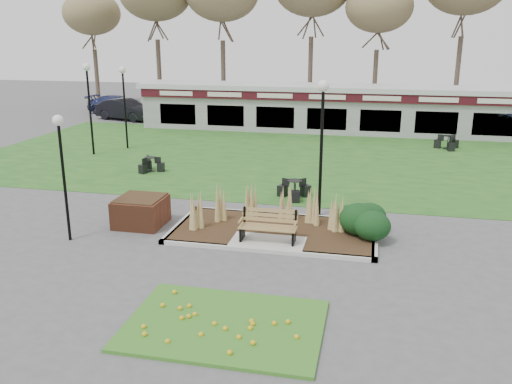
% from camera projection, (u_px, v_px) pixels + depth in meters
% --- Properties ---
extents(ground, '(100.00, 100.00, 0.00)m').
position_uv_depth(ground, '(267.00, 247.00, 15.95)').
color(ground, '#515154').
rests_on(ground, ground).
extents(lawn, '(34.00, 16.00, 0.02)m').
position_uv_depth(lawn, '(314.00, 158.00, 27.18)').
color(lawn, '#1F581B').
rests_on(lawn, ground).
extents(flower_bed, '(4.20, 3.00, 0.16)m').
position_uv_depth(flower_bed, '(225.00, 324.00, 11.62)').
color(flower_bed, '#317521').
rests_on(flower_bed, ground).
extents(planting_bed, '(6.75, 3.40, 1.27)m').
position_uv_depth(planting_bed, '(315.00, 223.00, 16.85)').
color(planting_bed, black).
rests_on(planting_bed, ground).
extents(park_bench, '(1.70, 0.66, 0.93)m').
position_uv_depth(park_bench, '(269.00, 225.00, 16.02)').
color(park_bench, olive).
rests_on(park_bench, ground).
extents(brick_planter, '(1.50, 1.50, 0.95)m').
position_uv_depth(brick_planter, '(141.00, 211.00, 17.66)').
color(brick_planter, brown).
rests_on(brick_planter, ground).
extents(food_pavilion, '(24.60, 3.40, 2.90)m').
position_uv_depth(food_pavilion, '(329.00, 108.00, 34.23)').
color(food_pavilion, gray).
rests_on(food_pavilion, ground).
extents(tree_backdrop, '(47.24, 5.24, 10.36)m').
position_uv_depth(tree_backdrop, '(342.00, 0.00, 39.80)').
color(tree_backdrop, '#47382B').
rests_on(tree_backdrop, ground).
extents(lamp_post_near_left, '(0.32, 0.32, 3.82)m').
position_uv_depth(lamp_post_near_left, '(61.00, 150.00, 15.72)').
color(lamp_post_near_left, black).
rests_on(lamp_post_near_left, ground).
extents(lamp_post_mid_left, '(0.38, 0.38, 4.62)m').
position_uv_depth(lamp_post_mid_left, '(88.00, 89.00, 27.07)').
color(lamp_post_mid_left, black).
rests_on(lamp_post_mid_left, ground).
extents(lamp_post_mid_right, '(0.38, 0.38, 4.61)m').
position_uv_depth(lamp_post_mid_right, '(322.00, 119.00, 17.75)').
color(lamp_post_mid_right, black).
rests_on(lamp_post_mid_right, ground).
extents(lamp_post_far_left, '(0.36, 0.36, 4.37)m').
position_uv_depth(lamp_post_far_left, '(124.00, 89.00, 28.62)').
color(lamp_post_far_left, black).
rests_on(lamp_post_far_left, ground).
extents(bistro_set_a, '(1.14, 1.21, 0.65)m').
position_uv_depth(bistro_set_a, '(151.00, 167.00, 24.53)').
color(bistro_set_a, black).
rests_on(bistro_set_a, ground).
extents(bistro_set_b, '(1.29, 1.25, 0.70)m').
position_uv_depth(bistro_set_b, '(294.00, 192.00, 20.55)').
color(bistro_set_b, black).
rests_on(bistro_set_b, ground).
extents(bistro_set_d, '(1.34, 1.31, 0.73)m').
position_uv_depth(bistro_set_d, '(448.00, 144.00, 29.23)').
color(bistro_set_d, black).
rests_on(bistro_set_d, ground).
extents(car_silver, '(4.78, 3.25, 1.51)m').
position_uv_depth(car_silver, '(169.00, 103.00, 42.40)').
color(car_silver, '#A9A9AD').
rests_on(car_silver, ground).
extents(car_black, '(4.83, 2.78, 1.50)m').
position_uv_depth(car_black, '(126.00, 109.00, 38.92)').
color(car_black, black).
rests_on(car_black, ground).
extents(car_blue, '(4.93, 2.37, 1.38)m').
position_uv_depth(car_blue, '(118.00, 105.00, 41.99)').
color(car_blue, navy).
rests_on(car_blue, ground).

